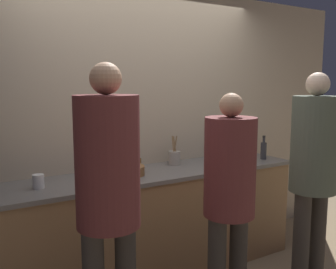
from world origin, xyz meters
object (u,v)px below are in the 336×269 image
Objects in this scene: person_right at (313,164)px; bottle_amber at (138,163)px; person_center at (229,188)px; bottle_dark at (264,150)px; utensil_crock at (174,157)px; fruit_bowl at (126,170)px; cup_white at (38,182)px; person_left at (108,187)px.

person_right reaches higher than bottle_amber.
person_center reaches higher than bottle_dark.
fruit_bowl is at bearing -166.71° from utensil_crock.
utensil_crock is 1.92× the size of bottle_amber.
person_center reaches higher than cup_white.
fruit_bowl is 2.95× the size of cup_white.
person_left reaches higher than bottle_amber.
person_left is at bearing -137.89° from utensil_crock.
person_right is at bearing -4.18° from person_left.
fruit_bowl is at bearing -142.27° from bottle_amber.
bottle_amber is at bearing 101.73° from person_center.
person_center is 6.81× the size of bottle_dark.
person_right reaches higher than bottle_dark.
person_left is at bearing -121.18° from fruit_bowl.
bottle_amber is 1.33m from bottle_dark.
cup_white is at bearing -172.54° from utensil_crock.
person_left is 0.83m from cup_white.
person_right is 17.09× the size of cup_white.
cup_white is at bearing 154.29° from person_right.
person_center reaches higher than utensil_crock.
bottle_dark is at bearing 70.06° from person_right.
cup_white is (-0.23, 0.79, -0.12)m from person_left.
fruit_bowl is 0.73m from cup_white.
cup_white is (-2.20, 0.09, -0.04)m from bottle_dark.
person_left is 17.44× the size of cup_white.
person_center is 15.70× the size of cup_white.
utensil_crock reaches higher than bottle_dark.
utensil_crock reaches higher than cup_white.
fruit_bowl is (0.50, 0.83, -0.13)m from person_left.
fruit_bowl is 0.22m from bottle_amber.
bottle_amber is at bearing 10.64° from cup_white.
fruit_bowl is (-0.38, 0.87, -0.01)m from person_center.
bottle_amber is (0.67, 0.96, -0.12)m from person_left.
utensil_crock is 1.14× the size of bottle_dark.
fruit_bowl is 2.16× the size of bottle_amber.
person_center is 5.32× the size of fruit_bowl.
person_center is (0.88, -0.05, -0.13)m from person_left.
person_right is at bearing -60.65° from utensil_crock.
cup_white is at bearing -169.36° from bottle_amber.
person_center is at bearing -145.46° from bottle_dark.
cup_white is (-1.90, 0.91, -0.09)m from person_right.
person_left is at bearing 175.82° from person_right.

